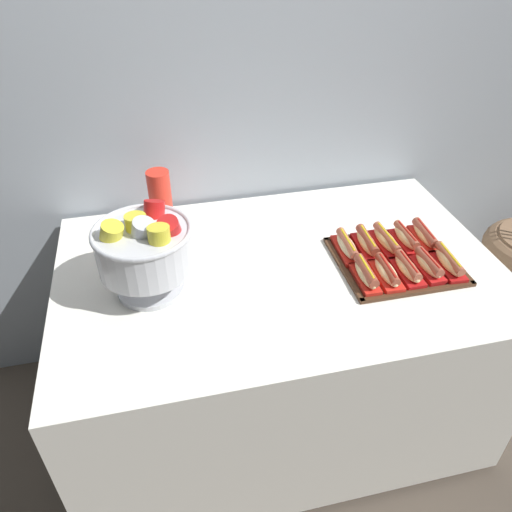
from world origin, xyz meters
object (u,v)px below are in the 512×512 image
at_px(hot_dog_2, 407,269).
at_px(hot_dog_5, 347,246).
at_px(hot_dog_1, 387,272).
at_px(hot_dog_7, 386,241).
at_px(cup_stack, 161,199).
at_px(hot_dog_8, 406,238).
at_px(hot_dog_9, 425,236).
at_px(hot_dog_0, 365,274).
at_px(hot_dog_3, 428,265).
at_px(punch_bowl, 145,248).
at_px(hot_dog_4, 449,262).
at_px(hot_dog_6, 367,243).
at_px(buffet_table, 277,341).
at_px(serving_tray, 395,261).

xyz_separation_m(hot_dog_2, hot_dog_5, (-0.15, 0.17, -0.00)).
height_order(hot_dog_1, hot_dog_7, hot_dog_7).
height_order(hot_dog_2, cup_stack, cup_stack).
relative_size(hot_dog_8, hot_dog_9, 0.90).
height_order(hot_dog_0, hot_dog_3, hot_dog_0).
distance_m(hot_dog_0, punch_bowl, 0.71).
relative_size(hot_dog_3, hot_dog_7, 0.84).
height_order(hot_dog_1, hot_dog_5, hot_dog_5).
xyz_separation_m(hot_dog_7, cup_stack, (-0.77, 0.34, 0.08)).
height_order(hot_dog_4, hot_dog_6, same).
distance_m(buffet_table, serving_tray, 0.55).
relative_size(hot_dog_4, cup_stack, 0.77).
relative_size(buffet_table, hot_dog_9, 8.47).
relative_size(hot_dog_0, hot_dog_6, 0.96).
relative_size(buffet_table, hot_dog_8, 9.40).
bearing_deg(serving_tray, hot_dog_1, -132.61).
relative_size(buffet_table, hot_dog_0, 9.10).
height_order(punch_bowl, cup_stack, punch_bowl).
relative_size(hot_dog_4, hot_dog_6, 1.00).
relative_size(hot_dog_0, hot_dog_1, 0.97).
height_order(hot_dog_4, hot_dog_7, hot_dog_4).
xyz_separation_m(buffet_table, hot_dog_4, (0.55, -0.15, 0.41)).
height_order(hot_dog_0, hot_dog_1, hot_dog_0).
relative_size(hot_dog_8, cup_stack, 0.71).
xyz_separation_m(buffet_table, hot_dog_0, (0.25, -0.15, 0.41)).
relative_size(hot_dog_1, hot_dog_8, 1.07).
distance_m(buffet_table, hot_dog_6, 0.52).
xyz_separation_m(hot_dog_0, hot_dog_2, (0.15, -0.00, -0.00)).
bearing_deg(hot_dog_4, buffet_table, 164.39).
relative_size(serving_tray, hot_dog_2, 2.46).
xyz_separation_m(hot_dog_6, punch_bowl, (-0.76, -0.04, 0.13)).
xyz_separation_m(serving_tray, hot_dog_2, (-0.00, -0.08, 0.03)).
height_order(hot_dog_6, hot_dog_8, hot_dog_6).
bearing_deg(hot_dog_9, hot_dog_7, 179.67).
height_order(serving_tray, hot_dog_7, hot_dog_7).
relative_size(hot_dog_2, hot_dog_3, 1.07).
height_order(buffet_table, serving_tray, serving_tray).
relative_size(buffet_table, cup_stack, 6.66).
height_order(serving_tray, punch_bowl, punch_bowl).
relative_size(hot_dog_0, hot_dog_9, 0.93).
bearing_deg(punch_bowl, hot_dog_1, -9.43).
bearing_deg(hot_dog_6, hot_dog_5, 179.67).
relative_size(buffet_table, hot_dog_5, 8.51).
bearing_deg(hot_dog_6, hot_dog_1, -90.33).
xyz_separation_m(hot_dog_0, hot_dog_8, (0.23, 0.16, -0.00)).
xyz_separation_m(serving_tray, hot_dog_3, (0.07, -0.08, 0.03)).
bearing_deg(hot_dog_1, punch_bowl, 170.57).
bearing_deg(punch_bowl, hot_dog_3, -7.95).
xyz_separation_m(hot_dog_5, hot_dog_9, (0.30, -0.00, 0.00)).
height_order(hot_dog_4, punch_bowl, punch_bowl).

